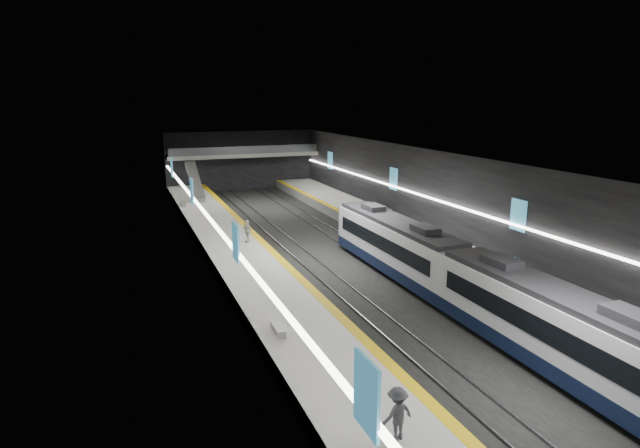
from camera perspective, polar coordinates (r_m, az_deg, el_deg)
name	(u,v)px	position (r m, az deg, el deg)	size (l,w,h in m)	color
ground	(341,260)	(42.04, 2.25, -3.89)	(70.00, 70.00, 0.00)	black
ceiling	(342,158)	(40.39, 2.36, 7.01)	(20.00, 70.00, 0.04)	beige
wall_left	(211,221)	(38.30, -11.59, 0.32)	(0.04, 70.00, 8.00)	black
wall_right	(452,202)	(45.82, 13.89, 2.34)	(0.04, 70.00, 8.00)	black
wall_back	(241,161)	(74.10, -8.45, 6.69)	(20.00, 0.04, 8.00)	black
platform_left	(247,265)	(39.67, -7.78, -4.31)	(5.00, 70.00, 1.00)	slate
tile_surface_left	(247,258)	(39.52, -7.81, -3.61)	(5.00, 70.00, 0.02)	#ABABA5
tactile_strip_left	(276,255)	(40.04, -4.74, -3.29)	(0.60, 70.00, 0.02)	yellow
platform_right	(424,245)	(45.26, 11.04, -2.21)	(5.00, 70.00, 1.00)	slate
tile_surface_right	(424,239)	(45.13, 11.07, -1.58)	(5.00, 70.00, 0.02)	#ABABA5
tactile_strip_right	(401,241)	(44.03, 8.63, -1.85)	(0.60, 70.00, 0.02)	yellow
rails	(341,260)	(42.02, 2.26, -3.81)	(6.52, 70.00, 0.12)	gray
train	(458,275)	(32.80, 14.46, -5.33)	(2.69, 30.04, 3.60)	black
ad_posters	(337,202)	(41.83, 1.77, 2.39)	(19.94, 53.50, 2.20)	teal
cove_light_left	(214,223)	(38.38, -11.28, 0.05)	(0.25, 68.60, 0.12)	white
cove_light_right	(450,204)	(45.75, 13.67, 2.08)	(0.25, 68.60, 0.12)	white
mezzanine_bridge	(244,155)	(71.97, -8.11, 7.34)	(20.00, 3.00, 1.50)	gray
escalator	(195,181)	(64.16, -13.21, 4.46)	(1.20, 8.00, 0.60)	#99999E
bench_left_near	(278,329)	(27.27, -4.52, -11.11)	(0.45, 1.61, 0.39)	#99999E
bench_left_far	(183,204)	(59.71, -14.41, 2.09)	(0.46, 1.64, 0.40)	#99999E
bench_right_near	(523,270)	(38.29, 20.82, -4.65)	(0.46, 1.65, 0.40)	#99999E
bench_right_far	(386,210)	(54.98, 7.06, 1.51)	(0.55, 1.99, 0.49)	#99999E
passenger_right_a	(493,268)	(36.26, 17.98, -4.46)	(0.56, 0.37, 1.55)	#B25142
passenger_right_b	(515,273)	(35.02, 20.09, -4.89)	(0.96, 0.75, 1.98)	teal
passenger_left_a	(247,231)	(43.52, -7.77, -0.78)	(1.07, 0.45, 1.83)	beige
passenger_left_b	(397,414)	(19.50, 8.23, -19.44)	(1.25, 0.72, 1.94)	#403F46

